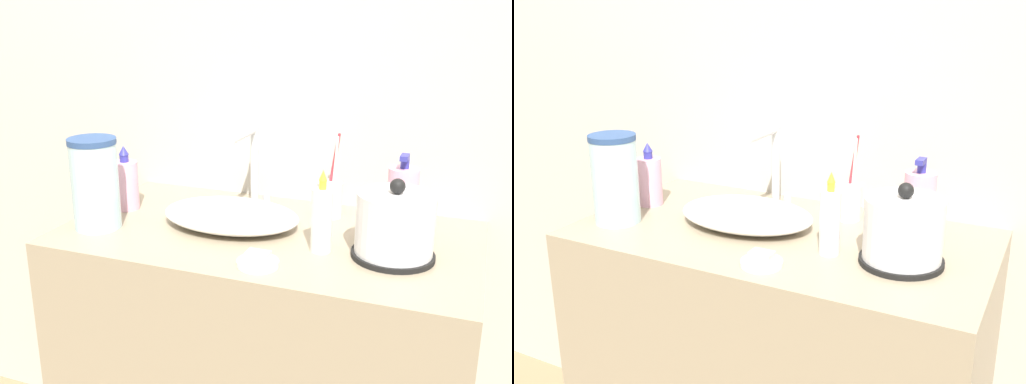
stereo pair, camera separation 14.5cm
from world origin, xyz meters
TOP-DOWN VIEW (x-y plane):
  - wall_back at (0.00, 0.57)m, footprint 6.00×0.04m
  - sink_basin at (-0.10, 0.28)m, footprint 0.35×0.24m
  - faucet at (-0.10, 0.42)m, footprint 0.06×0.17m
  - electric_kettle at (0.31, 0.23)m, footprint 0.18×0.18m
  - toothbrush_cup at (0.11, 0.44)m, footprint 0.07×0.07m
  - lotion_bottle at (0.30, 0.40)m, footprint 0.07×0.07m
  - shampoo_bottle at (0.15, 0.21)m, footprint 0.05×0.05m
  - mouthwash_bottle at (-0.42, 0.30)m, footprint 0.07×0.07m
  - soap_dish at (0.05, 0.08)m, footprint 0.09×0.09m
  - water_pitcher at (-0.41, 0.15)m, footprint 0.12×0.12m

SIDE VIEW (x-z plane):
  - soap_dish at x=0.05m, z-range 0.89..0.92m
  - sink_basin at x=-0.10m, z-range 0.90..0.95m
  - toothbrush_cup at x=0.11m, z-range 0.84..1.06m
  - electric_kettle at x=0.31m, z-range 0.88..1.06m
  - mouthwash_bottle at x=-0.42m, z-range 0.88..1.05m
  - shampoo_bottle at x=0.15m, z-range 0.88..1.07m
  - lotion_bottle at x=0.30m, z-range 0.88..1.08m
  - water_pitcher at x=-0.41m, z-range 0.90..1.13m
  - faucet at x=-0.10m, z-range 0.91..1.14m
  - wall_back at x=0.00m, z-range 0.00..2.60m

